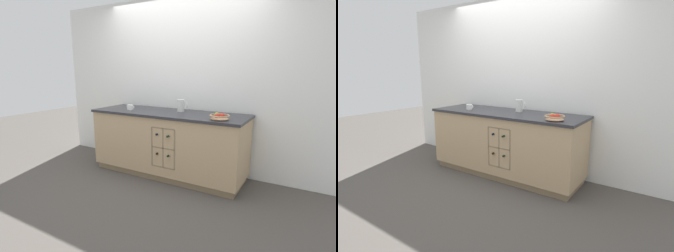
# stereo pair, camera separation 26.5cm
# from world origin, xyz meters

# --- Properties ---
(ground_plane) EXTENTS (14.00, 14.00, 0.00)m
(ground_plane) POSITION_xyz_m (0.00, 0.00, 0.00)
(ground_plane) COLOR #4C4742
(back_wall) EXTENTS (4.59, 0.06, 2.55)m
(back_wall) POSITION_xyz_m (0.00, 0.42, 1.27)
(back_wall) COLOR white
(back_wall) RESTS_ON ground_plane
(kitchen_island) EXTENTS (2.23, 0.76, 0.91)m
(kitchen_island) POSITION_xyz_m (0.00, -0.00, 0.46)
(kitchen_island) COLOR #8B7354
(kitchen_island) RESTS_ON ground_plane
(fruit_bowl) EXTENTS (0.24, 0.24, 0.08)m
(fruit_bowl) POSITION_xyz_m (0.81, -0.18, 0.95)
(fruit_bowl) COLOR tan
(fruit_bowl) RESTS_ON kitchen_island
(white_pitcher) EXTENTS (0.16, 0.11, 0.17)m
(white_pitcher) POSITION_xyz_m (0.14, 0.12, 1.00)
(white_pitcher) COLOR silver
(white_pitcher) RESTS_ON kitchen_island
(ceramic_mug) EXTENTS (0.12, 0.09, 0.08)m
(ceramic_mug) POSITION_xyz_m (-0.59, -0.10, 0.95)
(ceramic_mug) COLOR white
(ceramic_mug) RESTS_ON kitchen_island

